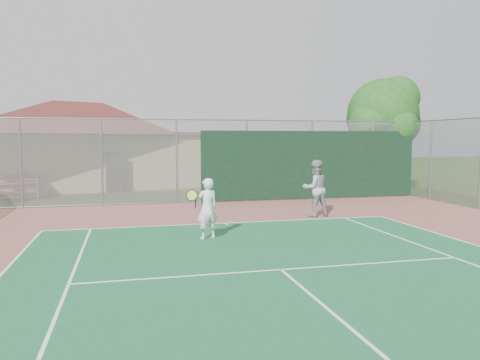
% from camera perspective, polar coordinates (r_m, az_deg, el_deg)
% --- Properties ---
extents(back_fence, '(20.08, 0.11, 3.53)m').
position_cam_1_polar(back_fence, '(20.18, 1.11, 2.11)').
color(back_fence, gray).
rests_on(back_fence, ground).
extents(clubhouse, '(14.68, 11.59, 5.58)m').
position_cam_1_polar(clubhouse, '(28.24, -18.88, 5.04)').
color(clubhouse, tan).
rests_on(clubhouse, ground).
extents(bleachers, '(3.03, 2.01, 1.06)m').
position_cam_1_polar(bleachers, '(23.44, -26.73, -0.73)').
color(bleachers, '#B83D2A').
rests_on(bleachers, ground).
extents(tree, '(4.17, 3.95, 5.81)m').
position_cam_1_polar(tree, '(24.76, 17.19, 7.40)').
color(tree, '#321D12').
rests_on(tree, ground).
extents(player_white_front, '(0.96, 0.69, 1.63)m').
position_cam_1_polar(player_white_front, '(12.53, -4.05, -3.54)').
color(player_white_front, white).
rests_on(player_white_front, ground).
extents(player_grey_back, '(1.02, 0.83, 1.95)m').
position_cam_1_polar(player_grey_back, '(16.38, 9.14, -1.05)').
color(player_grey_back, '#999C9E').
rests_on(player_grey_back, ground).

